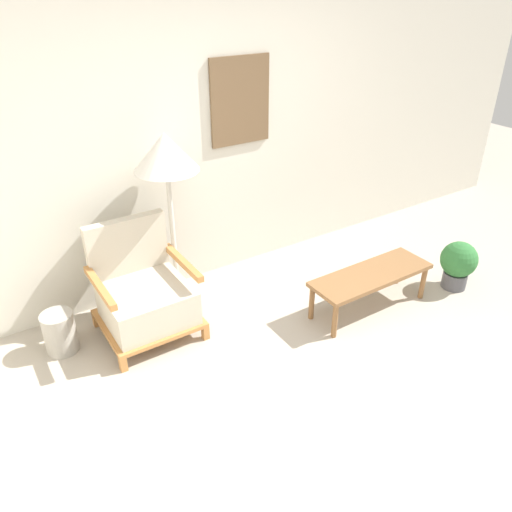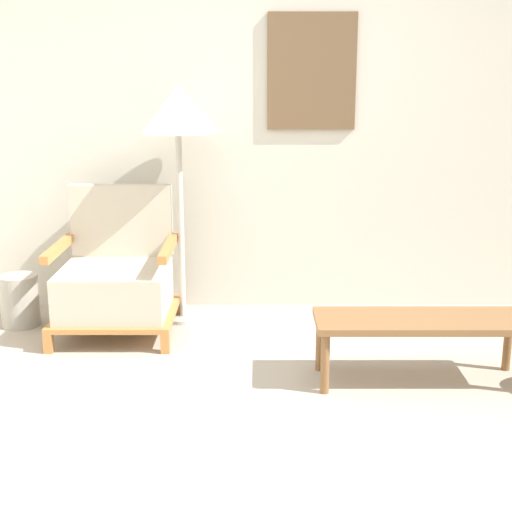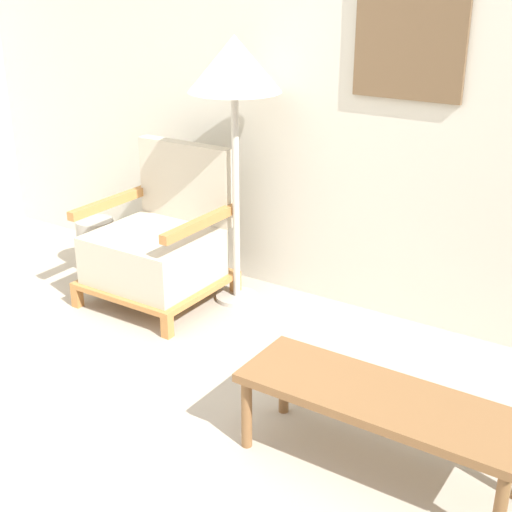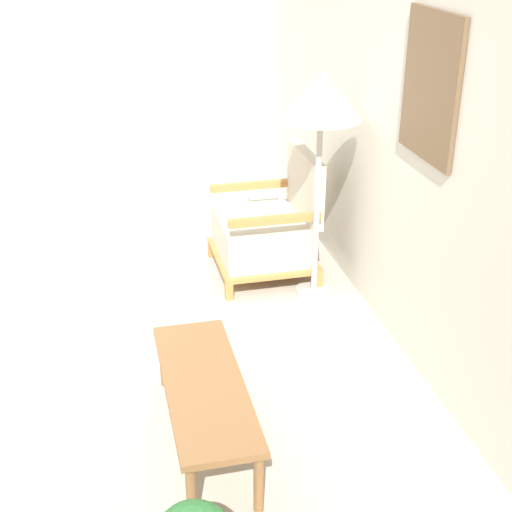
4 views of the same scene
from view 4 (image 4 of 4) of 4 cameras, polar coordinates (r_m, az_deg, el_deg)
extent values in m
plane|color=#A89E8E|center=(4.23, -16.45, -8.63)|extent=(14.00, 14.00, 0.00)
cube|color=beige|center=(4.01, 12.08, 11.30)|extent=(8.00, 0.06, 2.70)
cube|color=brown|center=(3.67, 13.77, 13.02)|extent=(0.56, 0.02, 0.72)
cube|color=beige|center=(6.34, -12.61, 16.49)|extent=(0.06, 8.00, 2.70)
cube|color=#B2753D|center=(5.30, -3.58, 0.53)|extent=(0.05, 0.05, 0.12)
cube|color=#B2753D|center=(4.72, -2.18, -2.82)|extent=(0.05, 0.05, 0.12)
cube|color=#B2753D|center=(5.42, 2.90, 1.18)|extent=(0.05, 0.05, 0.12)
cube|color=#B2753D|center=(4.86, 5.03, -2.00)|extent=(0.05, 0.05, 0.12)
cube|color=#B2753D|center=(5.03, 0.54, 0.06)|extent=(0.71, 0.67, 0.03)
cube|color=#BCB29E|center=(4.96, 0.32, 1.60)|extent=(0.63, 0.57, 0.27)
cube|color=#BCB29E|center=(4.90, 3.95, 5.80)|extent=(0.63, 0.08, 0.45)
cube|color=#B2753D|center=(5.16, -0.30, 5.66)|extent=(0.05, 0.61, 0.05)
cube|color=#B2753D|center=(4.57, 1.53, 2.91)|extent=(0.05, 0.61, 0.05)
cylinder|color=#B7B2A8|center=(4.83, 4.63, -2.77)|extent=(0.24, 0.24, 0.03)
cylinder|color=#B7B2A8|center=(4.57, 4.89, 3.79)|extent=(0.04, 0.04, 1.17)
cone|color=silver|center=(4.35, 5.26, 12.68)|extent=(0.49, 0.49, 0.29)
cube|color=brown|center=(3.39, -4.16, -10.26)|extent=(1.08, 0.37, 0.04)
cylinder|color=brown|center=(3.89, -7.40, -8.30)|extent=(0.04, 0.04, 0.31)
cylinder|color=brown|center=(3.11, -5.20, -18.45)|extent=(0.04, 0.04, 0.31)
cylinder|color=brown|center=(3.91, -3.21, -7.82)|extent=(0.04, 0.04, 0.31)
cylinder|color=brown|center=(3.15, 0.21, -17.68)|extent=(0.04, 0.04, 0.31)
cylinder|color=#9E998E|center=(5.61, 0.54, 3.26)|extent=(0.24, 0.24, 0.32)
camera|label=1|loc=(5.76, -37.00, 22.85)|focal=35.00mm
camera|label=2|loc=(4.72, -52.80, 5.93)|focal=50.00mm
camera|label=3|loc=(2.60, -54.19, 3.48)|focal=50.00mm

